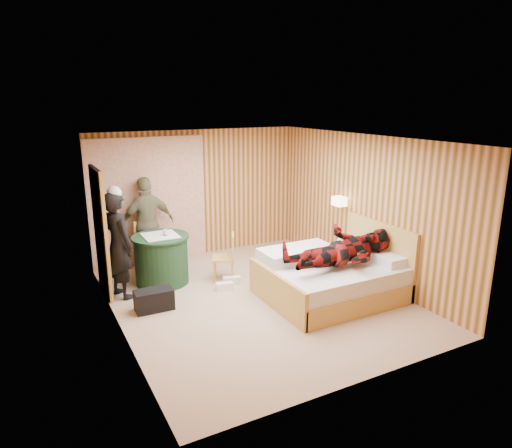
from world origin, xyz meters
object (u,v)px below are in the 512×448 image
nightstand (347,261)px  man_at_table (148,223)px  chair_near (228,254)px  round_table (162,259)px  chair_far (148,241)px  wall_lamp (339,201)px  duffel_bag (154,300)px  bed (331,277)px  woman_standing (118,245)px  man_on_bed (344,241)px

nightstand → man_at_table: (-2.99, 2.05, 0.57)m
nightstand → man_at_table: bearing=145.5°
nightstand → chair_near: size_ratio=0.71×
round_table → chair_far: 0.75m
wall_lamp → man_at_table: 3.51m
duffel_bag → man_at_table: (0.42, 1.79, 0.70)m
bed → woman_standing: size_ratio=1.20×
man_on_bed → woman_standing: bearing=149.3°
chair_near → duffel_bag: chair_near is taller
chair_far → nightstand: bearing=-57.1°
round_table → duffel_bag: (-0.42, -0.98, -0.27)m
nightstand → duffel_bag: bearing=175.5°
chair_far → chair_near: bearing=-70.8°
bed → chair_far: bearing=131.7°
round_table → chair_near: bearing=-21.7°
nightstand → round_table: size_ratio=0.61×
man_at_table → chair_far: bearing=53.4°
nightstand → duffel_bag: size_ratio=1.04×
round_table → chair_near: round_table is taller
bed → chair_near: bed is taller
wall_lamp → duffel_bag: size_ratio=0.46×
chair_near → bed: bearing=65.0°
chair_far → duffel_bag: size_ratio=1.65×
chair_far → man_at_table: 0.33m
chair_far → woman_standing: (-0.71, -0.99, 0.32)m
wall_lamp → chair_near: (-1.99, 0.48, -0.82)m
bed → chair_near: size_ratio=2.48×
woman_standing → nightstand: bearing=-125.4°
chair_far → man_on_bed: man_on_bed is taller
woman_standing → man_at_table: man_at_table is taller
chair_far → man_at_table: man_at_table is taller
man_at_table → man_on_bed: bearing=121.2°
woman_standing → round_table: bearing=-91.7°
duffel_bag → man_at_table: man_at_table is taller
nightstand → woman_standing: 3.90m
bed → duffel_bag: size_ratio=3.67×
chair_near → nightstand: bearing=91.2°
bed → chair_far: (-2.27, 2.55, 0.22)m
chair_far → man_on_bed: size_ratio=0.53×
man_at_table → man_on_bed: size_ratio=0.97×
woman_standing → man_on_bed: man_on_bed is taller
chair_far → duffel_bag: (-0.39, -1.73, -0.38)m
wall_lamp → bed: bearing=-131.6°
round_table → woman_standing: size_ratio=0.56×
wall_lamp → woman_standing: (-3.77, 0.65, -0.44)m
nightstand → chair_near: (-1.95, 0.83, 0.19)m
chair_near → man_at_table: size_ratio=0.48×
bed → round_table: bed is taller
wall_lamp → chair_far: wall_lamp is taller
wall_lamp → round_table: bearing=163.5°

